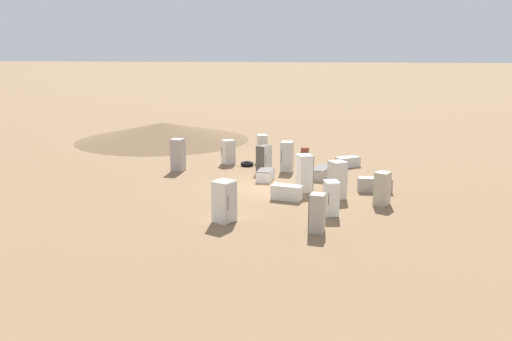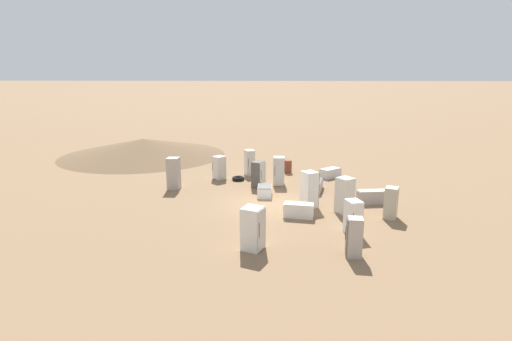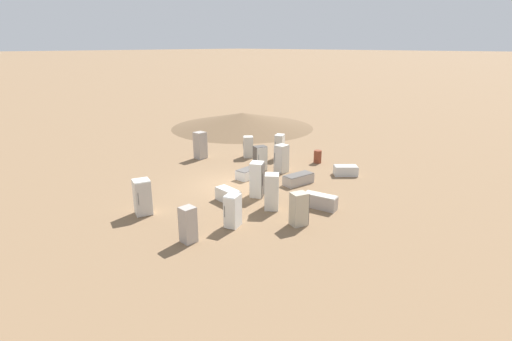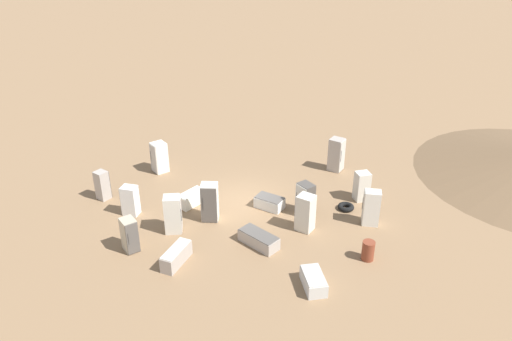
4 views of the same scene
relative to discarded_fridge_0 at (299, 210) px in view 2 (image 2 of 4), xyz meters
name	(u,v)px [view 2 (image 2 of 4)]	position (x,y,z in m)	size (l,w,h in m)	color
ground_plane	(266,204)	(1.75, -1.96, -0.35)	(1000.00, 1000.00, 0.00)	#846647
dirt_mound	(144,147)	(13.22, -14.55, 0.37)	(14.03, 14.03, 1.44)	brown
discarded_fridge_0	(299,210)	(0.00, 0.00, 0.00)	(1.51, 0.79, 0.71)	silver
discarded_fridge_1	(354,237)	(-2.04, 4.20, 0.43)	(0.62, 0.61, 1.56)	#A89E93
discarded_fridge_2	(373,197)	(-4.07, -2.56, 0.01)	(1.78, 0.87, 0.73)	#A89E93
discarded_fridge_3	(330,173)	(-2.26, -8.11, -0.04)	(1.59, 1.56, 0.62)	silver
discarded_fridge_4	(391,203)	(-4.45, -0.26, 0.43)	(0.80, 0.90, 1.56)	#B2A88E
discarded_fridge_5	(265,191)	(1.90, -3.47, -0.05)	(0.85, 1.43, 0.60)	white
discarded_fridge_6	(315,186)	(-1.06, -4.75, -0.05)	(1.08, 1.99, 0.61)	#A89E93
discarded_fridge_7	(253,229)	(1.87, 3.89, 0.52)	(0.99, 0.98, 1.75)	silver
discarded_fridge_8	(345,195)	(-2.30, -0.85, 0.56)	(1.01, 1.02, 1.83)	beige
discarded_fridge_9	(279,171)	(1.17, -5.87, 0.55)	(0.69, 0.79, 1.80)	beige
discarded_fridge_10	(219,168)	(5.20, -6.98, 0.42)	(0.96, 0.96, 1.55)	beige
discarded_fridge_11	(250,163)	(3.27, -8.24, 0.53)	(0.84, 0.94, 1.77)	silver
discarded_fridge_12	(310,189)	(-0.58, -1.65, 0.60)	(0.98, 1.01, 1.91)	silver
discarded_fridge_13	(258,174)	(2.41, -5.20, 0.46)	(0.87, 0.94, 1.63)	#4C4742
discarded_fridge_14	(174,173)	(7.54, -4.45, 0.62)	(0.71, 0.79, 1.94)	#A89E93
discarded_fridge_15	(353,217)	(-2.33, 1.91, 0.41)	(0.79, 0.90, 1.52)	white
scrap_tire	(238,178)	(3.88, -6.75, -0.23)	(0.82, 0.82, 0.25)	black
rusty_barrel	(288,167)	(0.62, -9.21, 0.09)	(0.54, 0.54, 0.89)	brown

